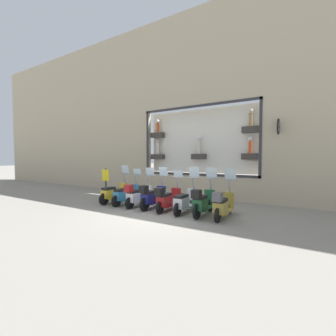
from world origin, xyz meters
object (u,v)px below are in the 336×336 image
scooter_navy_4 (152,197)px  shop_sign_post (106,183)px  scooter_olive_0 (223,205)px  scooter_red_3 (167,199)px  scooter_silver_2 (185,201)px  scooter_yellow_7 (113,193)px  scooter_green_1 (203,202)px  scooter_white_5 (138,196)px  scooter_teal_6 (125,195)px

scooter_navy_4 → shop_sign_post: (0.55, 3.13, 0.32)m
scooter_olive_0 → scooter_red_3: 2.15m
scooter_silver_2 → scooter_yellow_7: scooter_yellow_7 is taller
scooter_green_1 → scooter_silver_2: scooter_silver_2 is taller
scooter_silver_2 → shop_sign_post: (0.49, 4.57, 0.38)m
scooter_green_1 → scooter_white_5: (-0.01, 2.87, -0.02)m
scooter_green_1 → shop_sign_post: scooter_green_1 is taller
scooter_red_3 → scooter_teal_6: bearing=88.2°
scooter_green_1 → scooter_yellow_7: (0.06, 4.31, -0.04)m
shop_sign_post → scooter_teal_6: bearing=-106.3°
scooter_green_1 → scooter_white_5: 2.87m
scooter_white_5 → shop_sign_post: bearing=77.0°
scooter_navy_4 → scooter_white_5: size_ratio=1.01×
scooter_yellow_7 → scooter_red_3: bearing=-91.5°
scooter_green_1 → scooter_silver_2: (0.06, 0.72, -0.05)m
scooter_olive_0 → scooter_silver_2: size_ratio=1.00×
scooter_teal_6 → scooter_yellow_7: 0.72m
scooter_silver_2 → scooter_red_3: (-0.07, 0.72, 0.03)m
scooter_olive_0 → scooter_navy_4: bearing=89.8°
scooter_green_1 → scooter_yellow_7: bearing=89.2°
shop_sign_post → scooter_green_1: bearing=-95.9°
scooter_green_1 → scooter_white_5: size_ratio=1.01×
scooter_olive_0 → scooter_green_1: bearing=89.2°
scooter_silver_2 → scooter_yellow_7: bearing=89.9°
scooter_olive_0 → scooter_green_1: scooter_green_1 is taller
scooter_navy_4 → shop_sign_post: size_ratio=1.20×
scooter_olive_0 → scooter_navy_4: 2.87m
scooter_navy_4 → scooter_silver_2: bearing=-87.7°
scooter_yellow_7 → scooter_silver_2: bearing=-90.1°
shop_sign_post → scooter_silver_2: bearing=-96.2°
scooter_silver_2 → scooter_navy_4: 1.44m
scooter_green_1 → scooter_red_3: size_ratio=1.01×
scooter_green_1 → scooter_teal_6: scooter_green_1 is taller
scooter_olive_0 → scooter_silver_2: (0.07, 1.44, -0.04)m
scooter_olive_0 → scooter_white_5: size_ratio=1.00×
scooter_white_5 → scooter_silver_2: bearing=-88.3°
scooter_red_3 → scooter_white_5: bearing=89.7°
scooter_green_1 → scooter_red_3: scooter_green_1 is taller
scooter_silver_2 → scooter_navy_4: size_ratio=0.99×
scooter_green_1 → scooter_white_5: bearing=90.2°
scooter_navy_4 → scooter_green_1: bearing=-90.0°
scooter_olive_0 → scooter_red_3: bearing=90.2°
scooter_teal_6 → shop_sign_post: scooter_teal_6 is taller
scooter_yellow_7 → scooter_olive_0: bearing=-90.8°
scooter_olive_0 → scooter_red_3: (-0.01, 2.15, -0.01)m
scooter_olive_0 → scooter_teal_6: (0.06, 4.31, -0.04)m
scooter_green_1 → scooter_teal_6: bearing=89.2°
shop_sign_post → scooter_yellow_7: bearing=-116.5°
scooter_teal_6 → scooter_yellow_7: size_ratio=1.00×
scooter_silver_2 → scooter_white_5: 2.15m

